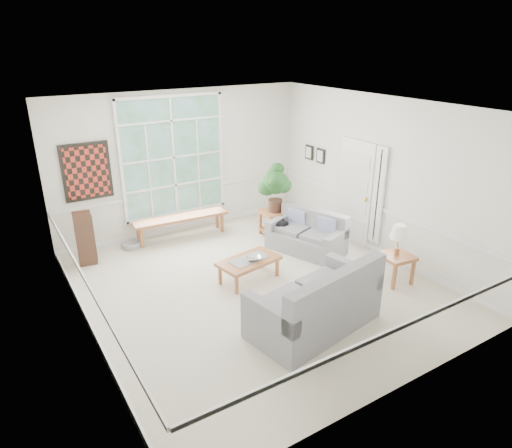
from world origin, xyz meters
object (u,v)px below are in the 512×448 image
(loveseat_right, at_px, (306,232))
(side_table, at_px, (395,268))
(loveseat_front, at_px, (314,296))
(coffee_table, at_px, (249,270))
(end_table, at_px, (275,223))

(loveseat_right, bearing_deg, side_table, -92.65)
(side_table, bearing_deg, loveseat_front, -171.54)
(coffee_table, distance_m, end_table, 2.02)
(loveseat_front, distance_m, coffee_table, 1.72)
(loveseat_right, distance_m, end_table, 0.98)
(loveseat_right, relative_size, coffee_table, 1.38)
(loveseat_right, xyz_separation_m, coffee_table, (-1.56, -0.41, -0.20))
(coffee_table, xyz_separation_m, end_table, (1.47, 1.38, 0.08))
(loveseat_right, height_order, end_table, loveseat_right)
(side_table, bearing_deg, end_table, 103.19)
(end_table, bearing_deg, coffee_table, -136.75)
(loveseat_right, bearing_deg, loveseat_front, -144.99)
(coffee_table, bearing_deg, loveseat_front, -97.02)
(coffee_table, height_order, side_table, side_table)
(loveseat_right, bearing_deg, coffee_table, 174.95)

